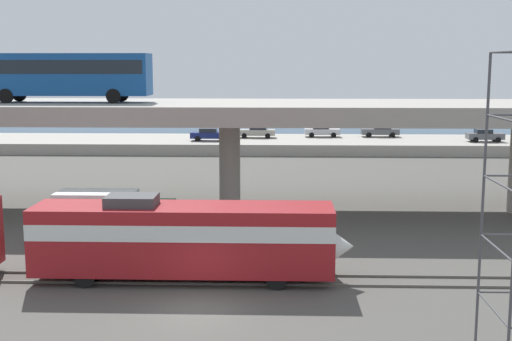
# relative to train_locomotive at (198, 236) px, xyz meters

# --- Properties ---
(ground_plane) EXTENTS (260.00, 260.00, 0.00)m
(ground_plane) POSITION_rel_train_locomotive_xyz_m (0.37, -4.00, -2.19)
(ground_plane) COLOR #4C4944
(rail_strip_near) EXTENTS (110.00, 0.12, 0.12)m
(rail_strip_near) POSITION_rel_train_locomotive_xyz_m (0.37, -0.75, -2.13)
(rail_strip_near) COLOR #59544C
(rail_strip_near) RESTS_ON ground_plane
(rail_strip_far) EXTENTS (110.00, 0.12, 0.12)m
(rail_strip_far) POSITION_rel_train_locomotive_xyz_m (0.37, 0.75, -2.13)
(rail_strip_far) COLOR #59544C
(rail_strip_far) RESTS_ON ground_plane
(train_locomotive) EXTENTS (15.39, 3.04, 4.18)m
(train_locomotive) POSITION_rel_train_locomotive_xyz_m (0.00, 0.00, 0.00)
(train_locomotive) COLOR maroon
(train_locomotive) RESTS_ON ground_plane
(highway_overpass) EXTENTS (96.00, 10.89, 7.71)m
(highway_overpass) POSITION_rel_train_locomotive_xyz_m (0.37, 16.00, 4.68)
(highway_overpass) COLOR #9E998E
(highway_overpass) RESTS_ON ground_plane
(transit_bus_on_overpass) EXTENTS (12.00, 2.68, 3.40)m
(transit_bus_on_overpass) POSITION_rel_train_locomotive_xyz_m (-11.17, 15.79, 7.57)
(transit_bus_on_overpass) COLOR #14478C
(transit_bus_on_overpass) RESTS_ON highway_overpass
(service_truck_west) EXTENTS (6.80, 2.46, 3.04)m
(service_truck_west) POSITION_rel_train_locomotive_xyz_m (-5.88, 6.83, -0.56)
(service_truck_west) COLOR #0C4C26
(service_truck_west) RESTS_ON ground_plane
(pier_parking_lot) EXTENTS (72.75, 12.39, 1.28)m
(pier_parking_lot) POSITION_rel_train_locomotive_xyz_m (0.37, 51.00, -1.55)
(pier_parking_lot) COLOR #9E998E
(pier_parking_lot) RESTS_ON ground_plane
(parked_car_0) EXTENTS (4.68, 1.83, 1.50)m
(parked_car_0) POSITION_rel_train_locomotive_xyz_m (-4.40, 48.89, -0.14)
(parked_car_0) COLOR navy
(parked_car_0) RESTS_ON pier_parking_lot
(parked_car_1) EXTENTS (4.18, 1.86, 1.50)m
(parked_car_1) POSITION_rel_train_locomotive_xyz_m (28.07, 48.95, -0.14)
(parked_car_1) COLOR #515459
(parked_car_1) RESTS_ON pier_parking_lot
(parked_car_2) EXTENTS (4.41, 1.93, 1.50)m
(parked_car_2) POSITION_rel_train_locomotive_xyz_m (9.23, 53.73, -0.14)
(parked_car_2) COLOR #B7B7BC
(parked_car_2) RESTS_ON pier_parking_lot
(parked_car_3) EXTENTS (4.67, 1.85, 1.50)m
(parked_car_3) POSITION_rel_train_locomotive_xyz_m (1.05, 52.43, -0.14)
(parked_car_3) COLOR #9E998C
(parked_car_3) RESTS_ON pier_parking_lot
(parked_car_4) EXTENTS (4.69, 1.83, 1.50)m
(parked_car_4) POSITION_rel_train_locomotive_xyz_m (16.59, 54.03, -0.14)
(parked_car_4) COLOR #515459
(parked_car_4) RESTS_ON pier_parking_lot
(harbor_water) EXTENTS (140.00, 36.00, 0.01)m
(harbor_water) POSITION_rel_train_locomotive_xyz_m (0.37, 74.00, -2.19)
(harbor_water) COLOR navy
(harbor_water) RESTS_ON ground_plane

